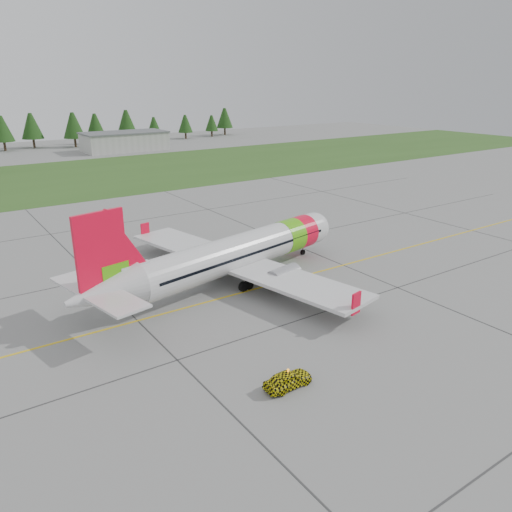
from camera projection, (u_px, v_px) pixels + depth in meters
ground at (325, 312)px, 46.07m from camera, size 320.00×320.00×0.00m
aircraft at (234, 254)px, 52.30m from camera, size 33.72×31.57×10.31m
follow_me_car at (288, 364)px, 34.15m from camera, size 1.28×1.50×3.64m
grass_strip at (75, 177)px, 109.88m from camera, size 320.00×50.00×0.03m
taxi_guideline at (274, 284)px, 52.29m from camera, size 120.00×0.25×0.02m
hangar_east at (125, 142)px, 150.34m from camera, size 24.00×12.00×5.20m
treeline at (21, 133)px, 151.80m from camera, size 160.00×8.00×10.00m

